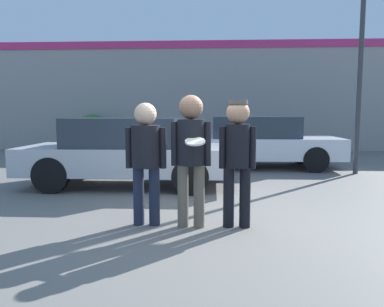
{
  "coord_description": "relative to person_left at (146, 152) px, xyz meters",
  "views": [
    {
      "loc": [
        -0.09,
        -5.13,
        1.56
      ],
      "look_at": [
        -0.38,
        0.09,
        0.98
      ],
      "focal_mm": 35.0,
      "sensor_mm": 36.0,
      "label": 1
    }
  ],
  "objects": [
    {
      "name": "shrub",
      "position": [
        -3.82,
        9.46,
        -0.28
      ],
      "size": [
        1.48,
        1.48,
        1.48
      ],
      "color": "#2D6B33",
      "rests_on": "ground"
    },
    {
      "name": "person_right",
      "position": [
        1.24,
        -0.03,
        0.02
      ],
      "size": [
        0.49,
        0.32,
        1.72
      ],
      "color": "black",
      "rests_on": "ground"
    },
    {
      "name": "ground_plane",
      "position": [
        1.0,
        0.09,
        -1.02
      ],
      "size": [
        56.0,
        56.0,
        0.0
      ],
      "primitive_type": "plane",
      "color": "#66635E"
    },
    {
      "name": "storefront_building",
      "position": [
        1.0,
        10.39,
        1.22
      ],
      "size": [
        24.0,
        0.22,
        4.42
      ],
      "color": "gray",
      "rests_on": "ground"
    },
    {
      "name": "parked_car_far",
      "position": [
        2.16,
        5.64,
        -0.29
      ],
      "size": [
        4.52,
        1.95,
        1.44
      ],
      "color": "silver",
      "rests_on": "ground"
    },
    {
      "name": "street_lamp",
      "position": [
        4.79,
        4.65,
        2.13
      ],
      "size": [
        1.17,
        0.35,
        5.06
      ],
      "color": "#38383D",
      "rests_on": "ground"
    },
    {
      "name": "person_left",
      "position": [
        0.0,
        0.0,
        0.0
      ],
      "size": [
        0.56,
        0.39,
        1.69
      ],
      "color": "#1E2338",
      "rests_on": "ground"
    },
    {
      "name": "parked_car_near",
      "position": [
        -0.88,
        2.73,
        -0.28
      ],
      "size": [
        4.36,
        1.81,
        1.44
      ],
      "color": "#B7BABF",
      "rests_on": "ground"
    },
    {
      "name": "person_middle_with_frisbee",
      "position": [
        0.62,
        -0.06,
        0.07
      ],
      "size": [
        0.54,
        0.57,
        1.79
      ],
      "color": "#665B4C",
      "rests_on": "ground"
    }
  ]
}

